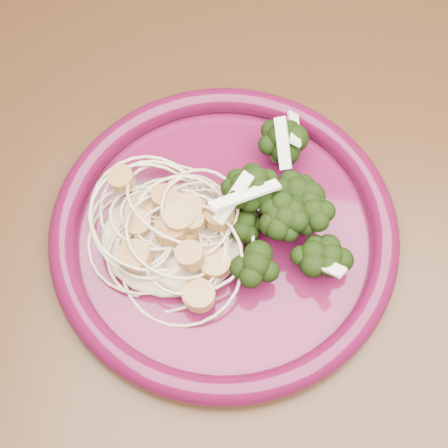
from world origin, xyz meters
name	(u,v)px	position (x,y,z in m)	size (l,w,h in m)	color
dining_table	(161,289)	(0.00, 0.00, 0.65)	(1.20, 0.80, 0.75)	#472814
dinner_plate	(224,230)	(0.06, 0.01, 0.76)	(0.34, 0.34, 0.02)	#550D2B
spaghetti_pile	(171,234)	(0.02, 0.00, 0.77)	(0.11, 0.10, 0.03)	beige
scallop_cluster	(168,215)	(0.02, 0.00, 0.80)	(0.11, 0.11, 0.04)	tan
broccoli_pile	(289,207)	(0.10, 0.03, 0.78)	(0.08, 0.14, 0.05)	black
onion_garnish	(292,187)	(0.10, 0.03, 0.81)	(0.06, 0.09, 0.05)	white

